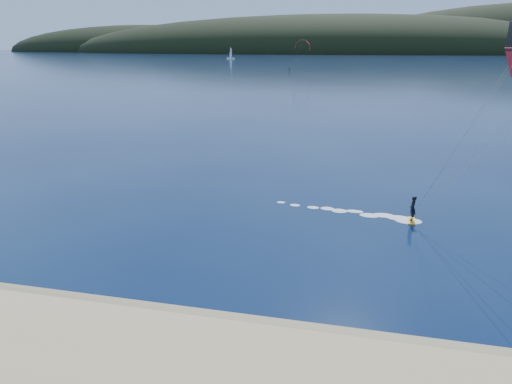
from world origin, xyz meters
TOP-DOWN VIEW (x-y plane):
  - wet_sand at (0.00, 4.50)m, footprint 220.00×2.50m
  - headland at (0.63, 745.28)m, footprint 1200.00×310.00m
  - kitesurfer_far at (-20.36, 206.12)m, footprint 10.92×7.89m
  - sailboat at (-109.44, 399.02)m, footprint 7.64×4.97m

SIDE VIEW (x-z plane):
  - headland at x=0.63m, z-range -70.00..70.00m
  - wet_sand at x=0.00m, z-range 0.00..0.10m
  - sailboat at x=-109.44m, z-range -4.54..6.11m
  - kitesurfer_far at x=-20.36m, z-range 4.00..17.52m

